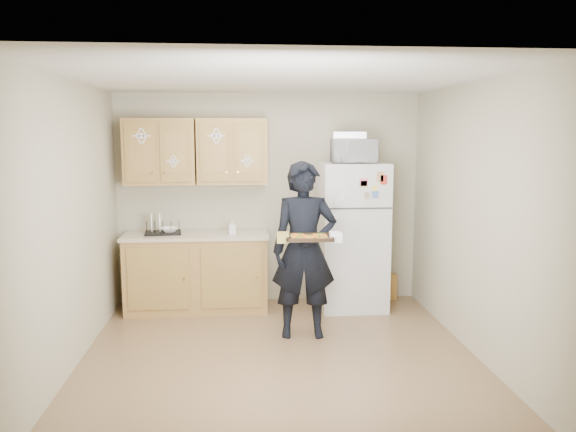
# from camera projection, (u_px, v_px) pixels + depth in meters

# --- Properties ---
(floor) EXTENTS (3.60, 3.60, 0.00)m
(floor) POSITION_uv_depth(u_px,v_px,m) (279.00, 356.00, 5.17)
(floor) COLOR brown
(floor) RESTS_ON ground
(ceiling) EXTENTS (3.60, 3.60, 0.00)m
(ceiling) POSITION_uv_depth(u_px,v_px,m) (279.00, 78.00, 4.80)
(ceiling) COLOR silver
(ceiling) RESTS_ON wall_back
(wall_back) EXTENTS (3.60, 0.04, 2.50)m
(wall_back) POSITION_uv_depth(u_px,v_px,m) (269.00, 199.00, 6.76)
(wall_back) COLOR #ABA58B
(wall_back) RESTS_ON floor
(wall_front) EXTENTS (3.60, 0.04, 2.50)m
(wall_front) POSITION_uv_depth(u_px,v_px,m) (301.00, 270.00, 3.21)
(wall_front) COLOR #ABA58B
(wall_front) RESTS_ON floor
(wall_left) EXTENTS (0.04, 3.60, 2.50)m
(wall_left) POSITION_uv_depth(u_px,v_px,m) (71.00, 225.00, 4.84)
(wall_left) COLOR #ABA58B
(wall_left) RESTS_ON floor
(wall_right) EXTENTS (0.04, 3.60, 2.50)m
(wall_right) POSITION_uv_depth(u_px,v_px,m) (475.00, 219.00, 5.13)
(wall_right) COLOR #ABA58B
(wall_right) RESTS_ON floor
(refrigerator) EXTENTS (0.75, 0.70, 1.70)m
(refrigerator) POSITION_uv_depth(u_px,v_px,m) (352.00, 236.00, 6.53)
(refrigerator) COLOR silver
(refrigerator) RESTS_ON floor
(base_cabinet) EXTENTS (1.60, 0.60, 0.86)m
(base_cabinet) POSITION_uv_depth(u_px,v_px,m) (197.00, 273.00, 6.49)
(base_cabinet) COLOR olive
(base_cabinet) RESTS_ON floor
(countertop) EXTENTS (1.64, 0.64, 0.04)m
(countertop) POSITION_uv_depth(u_px,v_px,m) (197.00, 235.00, 6.43)
(countertop) COLOR beige
(countertop) RESTS_ON base_cabinet
(upper_cab_left) EXTENTS (0.80, 0.33, 0.75)m
(upper_cab_left) POSITION_uv_depth(u_px,v_px,m) (160.00, 152.00, 6.39)
(upper_cab_left) COLOR olive
(upper_cab_left) RESTS_ON wall_back
(upper_cab_right) EXTENTS (0.80, 0.33, 0.75)m
(upper_cab_right) POSITION_uv_depth(u_px,v_px,m) (232.00, 152.00, 6.46)
(upper_cab_right) COLOR olive
(upper_cab_right) RESTS_ON wall_back
(cereal_box) EXTENTS (0.20, 0.07, 0.32)m
(cereal_box) POSITION_uv_depth(u_px,v_px,m) (389.00, 287.00, 6.91)
(cereal_box) COLOR #E6B951
(cereal_box) RESTS_ON floor
(person) EXTENTS (0.66, 0.45, 1.76)m
(person) POSITION_uv_depth(u_px,v_px,m) (304.00, 250.00, 5.57)
(person) COLOR black
(person) RESTS_ON floor
(baking_tray) EXTENTS (0.45, 0.34, 0.04)m
(baking_tray) POSITION_uv_depth(u_px,v_px,m) (309.00, 238.00, 5.25)
(baking_tray) COLOR black
(baking_tray) RESTS_ON person
(pizza_front_left) EXTENTS (0.15, 0.15, 0.02)m
(pizza_front_left) POSITION_uv_depth(u_px,v_px,m) (299.00, 238.00, 5.18)
(pizza_front_left) COLOR orange
(pizza_front_left) RESTS_ON baking_tray
(pizza_front_right) EXTENTS (0.15, 0.15, 0.02)m
(pizza_front_right) POSITION_uv_depth(u_px,v_px,m) (321.00, 238.00, 5.18)
(pizza_front_right) COLOR orange
(pizza_front_right) RESTS_ON baking_tray
(pizza_back_left) EXTENTS (0.15, 0.15, 0.02)m
(pizza_back_left) POSITION_uv_depth(u_px,v_px,m) (298.00, 235.00, 5.32)
(pizza_back_left) COLOR orange
(pizza_back_left) RESTS_ON baking_tray
(pizza_back_right) EXTENTS (0.15, 0.15, 0.02)m
(pizza_back_right) POSITION_uv_depth(u_px,v_px,m) (319.00, 235.00, 5.33)
(pizza_back_right) COLOR orange
(pizza_back_right) RESTS_ON baking_tray
(pizza_center) EXTENTS (0.15, 0.15, 0.02)m
(pizza_center) POSITION_uv_depth(u_px,v_px,m) (309.00, 236.00, 5.25)
(pizza_center) COLOR orange
(pizza_center) RESTS_ON baking_tray
(microwave) EXTENTS (0.50, 0.34, 0.27)m
(microwave) POSITION_uv_depth(u_px,v_px,m) (354.00, 151.00, 6.34)
(microwave) COLOR silver
(microwave) RESTS_ON refrigerator
(foil_pan) EXTENTS (0.41, 0.32, 0.08)m
(foil_pan) POSITION_uv_depth(u_px,v_px,m) (350.00, 135.00, 6.34)
(foil_pan) COLOR silver
(foil_pan) RESTS_ON microwave
(dish_rack) EXTENTS (0.43, 0.34, 0.16)m
(dish_rack) POSITION_uv_depth(u_px,v_px,m) (163.00, 227.00, 6.38)
(dish_rack) COLOR black
(dish_rack) RESTS_ON countertop
(bowl) EXTENTS (0.24, 0.24, 0.05)m
(bowl) POSITION_uv_depth(u_px,v_px,m) (169.00, 230.00, 6.39)
(bowl) COLOR white
(bowl) RESTS_ON dish_rack
(soap_bottle) EXTENTS (0.09, 0.09, 0.17)m
(soap_bottle) POSITION_uv_depth(u_px,v_px,m) (232.00, 227.00, 6.34)
(soap_bottle) COLOR silver
(soap_bottle) RESTS_ON countertop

